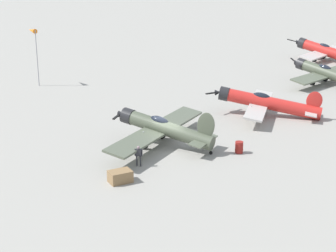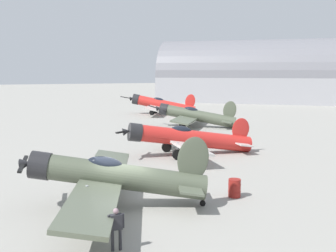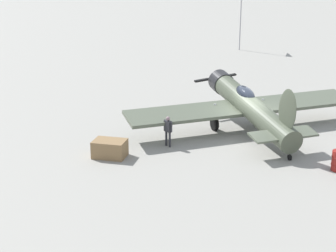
% 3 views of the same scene
% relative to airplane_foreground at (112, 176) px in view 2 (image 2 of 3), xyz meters
% --- Properties ---
extents(ground_plane, '(400.00, 400.00, 0.00)m').
position_rel_airplane_foreground_xyz_m(ground_plane, '(0.16, 0.47, -1.55)').
color(ground_plane, gray).
extents(airplane_foreground, '(13.29, 8.80, 3.53)m').
position_rel_airplane_foreground_xyz_m(airplane_foreground, '(0.00, 0.00, 0.00)').
color(airplane_foreground, '#4C5442').
rests_on(airplane_foreground, ground_plane).
extents(airplane_mid_apron, '(10.75, 11.30, 2.91)m').
position_rel_airplane_foreground_xyz_m(airplane_mid_apron, '(-10.07, 8.57, -0.22)').
color(airplane_mid_apron, red).
rests_on(airplane_mid_apron, ground_plane).
extents(airplane_far_line, '(10.49, 9.27, 3.25)m').
position_rel_airplane_foreground_xyz_m(airplane_far_line, '(-24.52, 16.11, -0.16)').
color(airplane_far_line, '#4C5442').
rests_on(airplane_far_line, ground_plane).
extents(airplane_outer_stand, '(11.13, 10.63, 3.42)m').
position_rel_airplane_foreground_xyz_m(airplane_outer_stand, '(-39.65, 17.83, -0.10)').
color(airplane_outer_stand, red).
rests_on(airplane_outer_stand, ground_plane).
extents(ground_crew_mechanic, '(0.23, 0.62, 1.60)m').
position_rel_airplane_foreground_xyz_m(ground_crew_mechanic, '(4.75, -1.06, -0.58)').
color(ground_crew_mechanic, '#2D2D33').
rests_on(ground_crew_mechanic, ground_plane).
extents(fuel_drum, '(0.68, 0.68, 0.95)m').
position_rel_airplane_foreground_xyz_m(fuel_drum, '(0.74, 6.33, -1.07)').
color(fuel_drum, maroon).
rests_on(fuel_drum, ground_plane).
extents(distant_hangar, '(37.51, 41.40, 16.05)m').
position_rel_airplane_foreground_xyz_m(distant_hangar, '(-56.94, 46.21, 3.00)').
color(distant_hangar, '#939399').
rests_on(distant_hangar, ground_plane).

